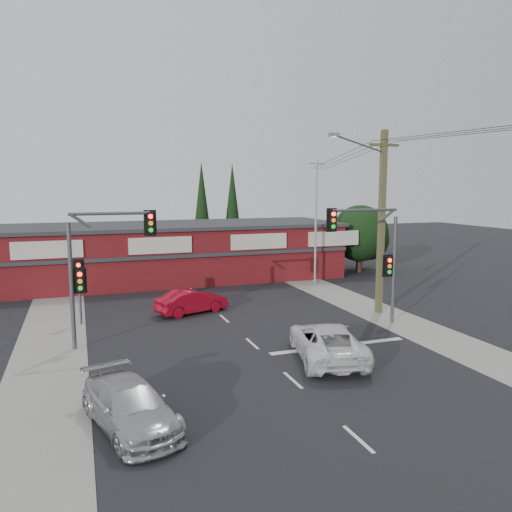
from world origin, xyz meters
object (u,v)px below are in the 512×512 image
object	(u,v)px
silver_suv	(130,405)
utility_pole	(380,216)
shop_building	(166,252)
white_suv	(327,341)
red_sedan	(192,301)

from	to	relation	value
silver_suv	utility_pole	world-z (taller)	utility_pole
silver_suv	utility_pole	distance (m)	17.57
silver_suv	utility_pole	bearing A→B (deg)	17.30
silver_suv	utility_pole	xyz separation A→B (m)	(14.29, 9.06, 4.73)
shop_building	utility_pole	size ratio (longest dim) A/B	2.73
white_suv	red_sedan	distance (m)	9.85
silver_suv	red_sedan	xyz separation A→B (m)	(4.58, 12.49, -0.00)
red_sedan	shop_building	world-z (taller)	shop_building
white_suv	shop_building	size ratio (longest dim) A/B	0.19
red_sedan	utility_pole	world-z (taller)	utility_pole
utility_pole	silver_suv	bearing A→B (deg)	-147.62
silver_suv	red_sedan	bearing A→B (deg)	54.79
utility_pole	shop_building	bearing A→B (deg)	123.76
red_sedan	silver_suv	bearing A→B (deg)	141.11
white_suv	red_sedan	size ratio (longest dim) A/B	1.31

